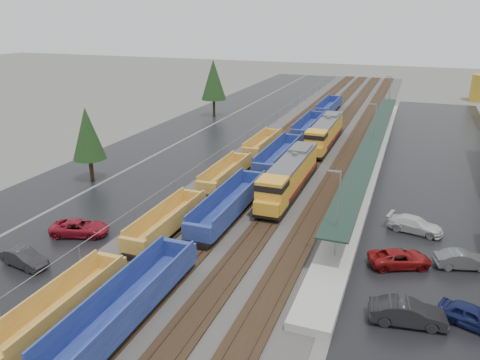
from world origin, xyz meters
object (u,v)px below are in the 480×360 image
at_px(parked_car_west_b, 24,258).
at_px(parked_car_east_b, 400,259).
at_px(locomotive_trail, 325,133).
at_px(parked_car_east_a, 408,313).
at_px(parked_car_east_d, 473,317).
at_px(parked_car_west_c, 80,228).
at_px(locomotive_lead, 289,176).
at_px(parked_car_east_c, 415,225).
at_px(parked_car_east_e, 463,260).
at_px(well_string_yellow, 168,222).
at_px(well_string_blue, 259,177).

distance_m(parked_car_west_b, parked_car_east_b, 30.44).
relative_size(locomotive_trail, parked_car_west_b, 4.20).
relative_size(parked_car_east_a, parked_car_east_b, 1.00).
relative_size(parked_car_east_b, parked_car_east_d, 1.15).
height_order(parked_car_west_c, parked_car_east_d, parked_car_east_d).
distance_m(locomotive_lead, parked_car_east_c, 14.54).
distance_m(parked_car_east_a, parked_car_east_b, 7.69).
height_order(locomotive_lead, parked_car_east_b, locomotive_lead).
xyz_separation_m(locomotive_trail, parked_car_east_e, (17.28, -31.62, -1.53)).
xyz_separation_m(locomotive_trail, parked_car_east_c, (13.57, -26.01, -1.51)).
distance_m(well_string_yellow, parked_car_east_c, 23.13).
distance_m(well_string_blue, parked_car_east_a, 27.39).
xyz_separation_m(locomotive_trail, parked_car_east_a, (13.38, -40.76, -1.42)).
relative_size(well_string_yellow, parked_car_east_c, 13.90).
relative_size(locomotive_lead, parked_car_east_b, 3.68).
bearing_deg(well_string_yellow, well_string_blue, 74.82).
bearing_deg(well_string_blue, well_string_yellow, -105.18).
distance_m(locomotive_trail, parked_car_west_c, 40.62).
height_order(locomotive_trail, parked_car_east_a, locomotive_trail).
relative_size(well_string_yellow, parked_car_west_b, 16.03).
distance_m(locomotive_lead, parked_car_west_c, 22.66).
distance_m(locomotive_trail, well_string_yellow, 35.28).
height_order(locomotive_lead, parked_car_west_b, locomotive_lead).
distance_m(parked_car_east_b, parked_car_east_e, 4.97).
bearing_deg(parked_car_east_a, locomotive_lead, 25.79).
height_order(parked_car_east_a, parked_car_east_b, parked_car_east_a).
relative_size(parked_car_east_c, parked_car_east_d, 1.16).
relative_size(parked_car_east_d, parked_car_east_e, 1.00).
distance_m(parked_car_west_c, parked_car_east_d, 32.85).
distance_m(locomotive_trail, parked_car_east_c, 29.37).
height_order(well_string_blue, parked_car_west_b, well_string_blue).
relative_size(well_string_yellow, parked_car_east_a, 14.08).
bearing_deg(locomotive_trail, well_string_yellow, -103.11).
xyz_separation_m(locomotive_trail, parked_car_west_c, (-15.40, -37.56, -1.51)).
bearing_deg(locomotive_trail, parked_car_east_a, -71.83).
bearing_deg(parked_car_west_b, parked_car_east_c, -49.57).
relative_size(well_string_yellow, parked_car_west_c, 13.34).
bearing_deg(parked_car_east_a, parked_car_east_e, -31.44).
distance_m(locomotive_trail, well_string_blue, 20.02).
bearing_deg(parked_car_east_b, parked_car_east_d, -167.25).
xyz_separation_m(parked_car_east_a, parked_car_east_e, (3.90, 9.14, -0.11)).
height_order(parked_car_east_b, parked_car_east_c, parked_car_east_c).
distance_m(locomotive_lead, parked_car_east_d, 25.49).
bearing_deg(parked_car_west_b, parked_car_east_d, -73.42).
height_order(well_string_yellow, parked_car_east_c, well_string_yellow).
bearing_deg(parked_car_east_c, parked_car_west_c, 124.01).
bearing_deg(parked_car_west_b, parked_car_east_b, -60.10).
distance_m(well_string_yellow, well_string_blue, 15.28).
xyz_separation_m(well_string_yellow, well_string_blue, (4.00, 14.75, 0.12)).
height_order(locomotive_trail, well_string_yellow, locomotive_trail).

